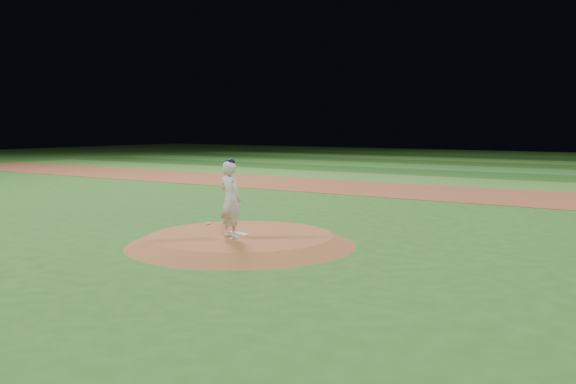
% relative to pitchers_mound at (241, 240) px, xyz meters
% --- Properties ---
extents(ground, '(120.00, 120.00, 0.00)m').
position_rel_pitchers_mound_xyz_m(ground, '(0.00, 0.00, -0.12)').
color(ground, '#285F1E').
rests_on(ground, ground).
extents(infield_dirt_band, '(70.00, 6.00, 0.02)m').
position_rel_pitchers_mound_xyz_m(infield_dirt_band, '(0.00, 14.00, -0.12)').
color(infield_dirt_band, brown).
rests_on(infield_dirt_band, ground).
extents(outfield_stripe_0, '(70.00, 5.00, 0.02)m').
position_rel_pitchers_mound_xyz_m(outfield_stripe_0, '(0.00, 19.50, -0.12)').
color(outfield_stripe_0, '#3C742A').
rests_on(outfield_stripe_0, ground).
extents(outfield_stripe_1, '(70.00, 5.00, 0.02)m').
position_rel_pitchers_mound_xyz_m(outfield_stripe_1, '(0.00, 24.50, -0.12)').
color(outfield_stripe_1, '#1E4F19').
rests_on(outfield_stripe_1, ground).
extents(outfield_stripe_2, '(70.00, 5.00, 0.02)m').
position_rel_pitchers_mound_xyz_m(outfield_stripe_2, '(0.00, 29.50, -0.12)').
color(outfield_stripe_2, '#306F28').
rests_on(outfield_stripe_2, ground).
extents(outfield_stripe_3, '(70.00, 5.00, 0.02)m').
position_rel_pitchers_mound_xyz_m(outfield_stripe_3, '(0.00, 34.50, -0.12)').
color(outfield_stripe_3, '#224F19').
rests_on(outfield_stripe_3, ground).
extents(outfield_stripe_4, '(70.00, 5.00, 0.02)m').
position_rel_pitchers_mound_xyz_m(outfield_stripe_4, '(0.00, 39.50, -0.12)').
color(outfield_stripe_4, '#3C752A').
rests_on(outfield_stripe_4, ground).
extents(pitchers_mound, '(5.50, 5.50, 0.25)m').
position_rel_pitchers_mound_xyz_m(pitchers_mound, '(0.00, 0.00, 0.00)').
color(pitchers_mound, '#95562E').
rests_on(pitchers_mound, ground).
extents(pitching_rubber, '(0.66, 0.31, 0.03)m').
position_rel_pitchers_mound_xyz_m(pitching_rubber, '(-0.10, 0.02, 0.14)').
color(pitching_rubber, silver).
rests_on(pitching_rubber, pitchers_mound).
extents(rosin_bag, '(0.11, 0.11, 0.06)m').
position_rel_pitchers_mound_xyz_m(rosin_bag, '(-1.69, 0.75, 0.15)').
color(rosin_bag, silver).
rests_on(rosin_bag, pitchers_mound).
extents(pitcher_on_mound, '(0.73, 0.56, 1.84)m').
position_rel_pitchers_mound_xyz_m(pitcher_on_mound, '(0.08, -0.49, 1.03)').
color(pitcher_on_mound, white).
rests_on(pitcher_on_mound, pitchers_mound).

